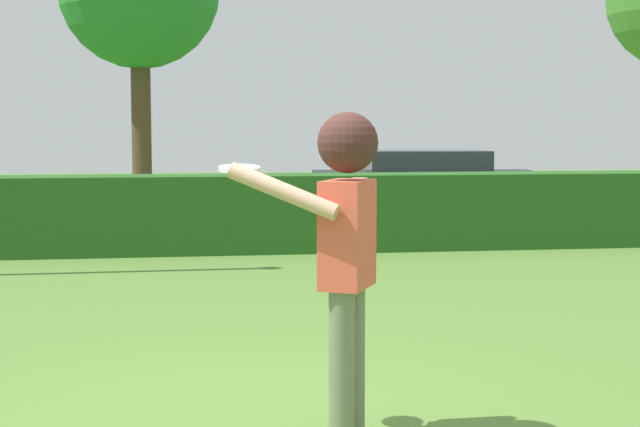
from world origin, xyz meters
The scene contains 5 objects.
ground_plane centered at (0.00, 0.00, 0.00)m, with size 60.00×60.00×0.00m, color #567E33.
person centered at (0.49, -0.29, 1.13)m, with size 0.83×0.52×1.78m.
frisbee centered at (-0.06, -0.06, 1.47)m, with size 0.23×0.23×0.05m.
hedge_row centered at (0.00, 7.69, 0.52)m, with size 23.99×0.90×1.04m, color #25581D.
parked_car_black centered at (4.22, 12.16, 0.69)m, with size 4.35×2.14×1.25m.
Camera 1 is at (-0.41, -5.36, 1.71)m, focal length 54.15 mm.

